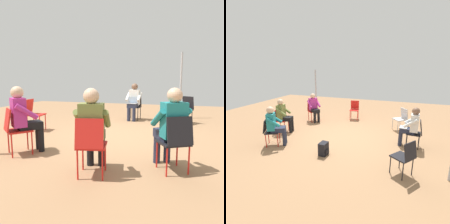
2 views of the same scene
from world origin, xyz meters
The scene contains 14 objects.
ground_plane centered at (0.00, 0.00, 0.00)m, with size 14.46×14.46×0.00m, color #99704C.
chair_southeast centered at (2.05, -1.56, 0.50)m, with size 0.58×0.57×0.85m.
chair_southwest centered at (-1.87, -1.34, 0.50)m, with size 0.57×0.55×0.85m.
chair_east centered at (2.36, 0.09, 0.50)m, with size 0.47×0.43×0.85m.
chair_northeast centered at (1.90, 1.52, 0.50)m, with size 0.58×0.57×0.85m.
chair_northwest centered at (-1.89, 1.44, 0.50)m, with size 0.58×0.58×0.85m.
chair_west centered at (-2.36, -0.23, 0.50)m, with size 0.51×0.48×0.85m.
chair_north centered at (-0.17, 2.33, 0.50)m, with size 0.46×0.49×0.85m.
person_with_laptop centered at (2.19, 0.11, 0.69)m, with size 0.54×0.52×1.24m.
person_in_teal centered at (-1.73, -1.25, 0.69)m, with size 0.63×0.62×1.24m.
person_in_olive centered at (-2.20, -0.20, 0.69)m, with size 0.57×0.56×1.24m.
person_in_magenta centered at (-1.76, 1.34, 0.69)m, with size 0.63×0.63×1.24m.
backpack_near_laptop_user centered at (-0.06, -1.31, 0.16)m, with size 0.26×0.29×0.36m.
tent_pole_far centered at (-2.30, 2.59, 1.11)m, with size 0.07×0.07×2.23m, color #B2B2B7.
Camera 2 is at (1.88, -5.33, 2.42)m, focal length 28.00 mm.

